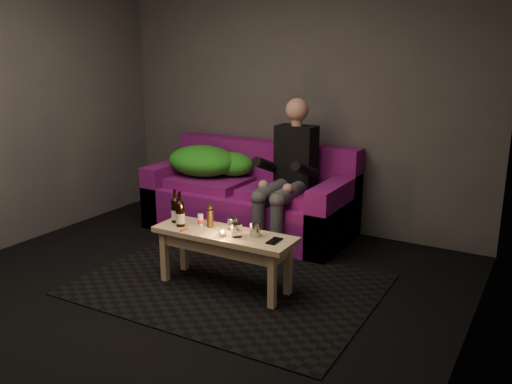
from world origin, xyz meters
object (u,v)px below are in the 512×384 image
sofa (251,200)px  steel_cup (255,229)px  coffee_table (224,242)px  beer_bottle_a (175,210)px  beer_bottle_b (180,213)px  person (288,171)px

sofa → steel_cup: (0.77, -1.26, 0.20)m
sofa → coffee_table: size_ratio=1.81×
sofa → beer_bottle_a: size_ratio=7.57×
coffee_table → beer_bottle_b: bearing=-171.9°
beer_bottle_a → coffee_table: bearing=-1.0°
person → beer_bottle_b: 1.24m
steel_cup → beer_bottle_a: bearing=-177.8°
beer_bottle_a → steel_cup: (0.71, 0.03, -0.04)m
beer_bottle_a → steel_cup: beer_bottle_a is taller
person → beer_bottle_b: person is taller
coffee_table → steel_cup: steel_cup is taller
sofa → steel_cup: size_ratio=18.73×
coffee_table → steel_cup: 0.29m
coffee_table → beer_bottle_b: 0.42m
sofa → person: size_ratio=1.50×
sofa → beer_bottle_a: (0.05, -1.28, 0.24)m
person → beer_bottle_a: 1.21m
coffee_table → beer_bottle_b: size_ratio=4.04×
beer_bottle_b → steel_cup: 0.63m
person → steel_cup: size_ratio=12.50×
beer_bottle_a → steel_cup: bearing=2.2°
coffee_table → beer_bottle_b: beer_bottle_b is taller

